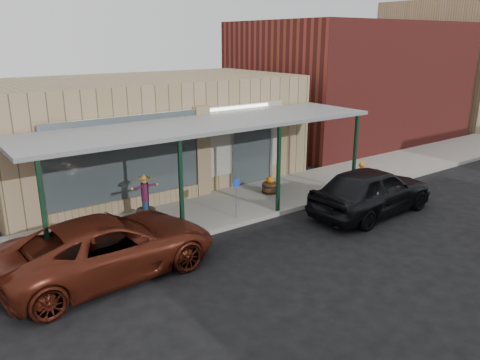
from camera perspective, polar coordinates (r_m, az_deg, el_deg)
ground at (r=13.18m, az=4.65°, el=-8.62°), size 120.00×120.00×0.00m
sidewalk at (r=15.83m, az=-3.83°, el=-3.82°), size 40.00×3.20×0.15m
storefront at (r=19.17m, az=-11.28°, el=5.85°), size 12.00×6.25×4.20m
awning at (r=15.01m, az=-3.97°, el=6.68°), size 12.00×3.00×3.04m
block_buildings_near at (r=20.74m, az=-7.67°, el=11.52°), size 61.00×8.00×8.00m
barrel_scarecrow at (r=14.90m, az=-11.42°, el=-3.04°), size 0.93×0.62×1.54m
barrel_pumpkin at (r=17.34m, az=3.66°, el=-0.83°), size 0.70×0.70×0.68m
handicap_sign at (r=14.75m, az=-0.44°, el=-1.58°), size 0.27×0.07×1.30m
parked_sedan at (r=16.15m, az=15.75°, el=-1.22°), size 4.89×2.16×1.63m
car_maroon at (r=12.08m, az=-15.64°, el=-7.81°), size 5.52×2.80×1.49m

